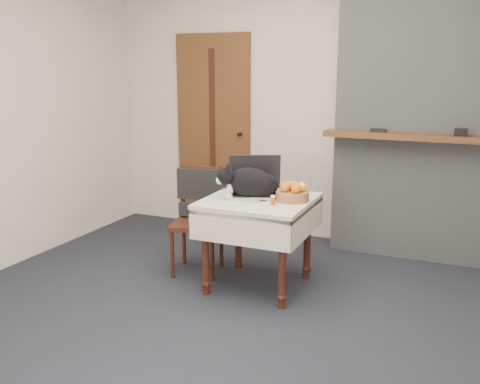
% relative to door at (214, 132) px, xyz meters
% --- Properties ---
extents(ground, '(4.50, 4.50, 0.00)m').
position_rel_door_xyz_m(ground, '(1.20, -1.97, -1.00)').
color(ground, black).
rests_on(ground, ground).
extents(room_shell, '(4.52, 4.01, 2.61)m').
position_rel_door_xyz_m(room_shell, '(1.20, -1.51, 0.76)').
color(room_shell, beige).
rests_on(room_shell, ground).
extents(door, '(0.82, 0.10, 2.00)m').
position_rel_door_xyz_m(door, '(0.00, 0.00, 0.00)').
color(door, brown).
rests_on(door, ground).
extents(chimney, '(1.62, 0.48, 2.60)m').
position_rel_door_xyz_m(chimney, '(2.10, -0.13, 0.30)').
color(chimney, gray).
rests_on(chimney, ground).
extents(side_table, '(0.78, 0.78, 0.70)m').
position_rel_door_xyz_m(side_table, '(1.06, -1.37, -0.41)').
color(side_table, '#371C0F').
rests_on(side_table, ground).
extents(laptop, '(0.51, 0.48, 0.30)m').
position_rel_door_xyz_m(laptop, '(0.98, -1.26, -0.23)').
color(laptop, '#B7B7BC').
rests_on(laptop, side_table).
extents(cat, '(0.56, 0.35, 0.27)m').
position_rel_door_xyz_m(cat, '(1.00, -1.38, -0.19)').
color(cat, black).
rests_on(cat, side_table).
extents(cream_jar, '(0.06, 0.06, 0.07)m').
position_rel_door_xyz_m(cream_jar, '(0.82, -1.42, -0.27)').
color(cream_jar, white).
rests_on(cream_jar, side_table).
extents(pill_bottle, '(0.03, 0.03, 0.07)m').
position_rel_door_xyz_m(pill_bottle, '(1.22, -1.50, -0.26)').
color(pill_bottle, '#9B4813').
rests_on(pill_bottle, side_table).
extents(fruit_basket, '(0.25, 0.25, 0.14)m').
position_rel_door_xyz_m(fruit_basket, '(1.31, -1.32, -0.24)').
color(fruit_basket, '#99633D').
rests_on(fruit_basket, side_table).
extents(desk_clutter, '(0.14, 0.06, 0.01)m').
position_rel_door_xyz_m(desk_clutter, '(1.19, -1.32, -0.30)').
color(desk_clutter, black).
rests_on(desk_clutter, side_table).
extents(chair, '(0.47, 0.46, 0.87)m').
position_rel_door_xyz_m(chair, '(0.47, -1.21, -0.44)').
color(chair, '#371C0F').
rests_on(chair, ground).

